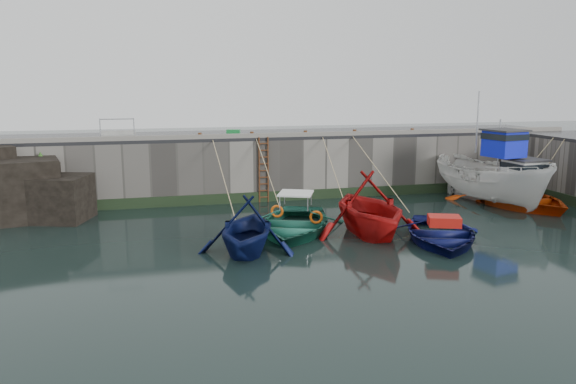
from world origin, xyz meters
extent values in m
plane|color=black|center=(0.00, 0.00, 0.00)|extent=(120.00, 120.00, 0.00)
cube|color=slate|center=(0.00, 12.50, 1.50)|extent=(30.00, 5.00, 3.00)
cube|color=black|center=(0.00, 12.50, 3.08)|extent=(30.00, 5.00, 0.16)
cube|color=slate|center=(0.00, 10.15, 3.26)|extent=(30.00, 0.30, 0.20)
cube|color=black|center=(0.00, 9.96, 0.25)|extent=(30.00, 0.08, 0.50)
cube|color=black|center=(-13.00, 9.00, 1.30)|extent=(4.05, 3.66, 2.60)
cube|color=black|center=(-11.20, 8.40, 0.95)|extent=(2.96, 2.83, 1.90)
cube|color=black|center=(-12.20, 9.60, 1.15)|extent=(2.01, 1.83, 2.30)
cone|color=#2D591E|center=(-12.60, 8.80, 2.18)|extent=(0.44, 0.44, 0.45)
cone|color=#2D591E|center=(-13.40, 9.30, 2.88)|extent=(0.44, 0.44, 0.45)
cone|color=#2D591E|center=(-11.50, 8.20, 1.68)|extent=(0.44, 0.44, 0.45)
cone|color=#2D591E|center=(-12.00, 9.80, 2.58)|extent=(0.44, 0.44, 0.45)
cylinder|color=#3F1E0F|center=(-2.22, 9.92, 1.60)|extent=(0.07, 0.07, 3.20)
cylinder|color=#3F1E0F|center=(-1.78, 9.92, 1.60)|extent=(0.07, 0.07, 3.20)
cube|color=#3F1E0F|center=(-2.00, 9.90, 0.25)|extent=(0.44, 0.06, 0.05)
cube|color=#3F1E0F|center=(-2.00, 9.90, 0.58)|extent=(0.44, 0.06, 0.05)
cube|color=#3F1E0F|center=(-2.00, 9.90, 0.91)|extent=(0.44, 0.06, 0.05)
cube|color=#3F1E0F|center=(-2.00, 9.90, 1.24)|extent=(0.44, 0.06, 0.05)
cube|color=#3F1E0F|center=(-2.00, 9.90, 1.57)|extent=(0.44, 0.06, 0.05)
cube|color=#3F1E0F|center=(-2.00, 9.90, 1.90)|extent=(0.44, 0.06, 0.05)
cube|color=#3F1E0F|center=(-2.00, 9.90, 2.23)|extent=(0.44, 0.06, 0.05)
cube|color=#3F1E0F|center=(-2.00, 9.90, 2.56)|extent=(0.44, 0.06, 0.05)
cube|color=#3F1E0F|center=(-2.00, 9.90, 2.89)|extent=(0.44, 0.06, 0.05)
imported|color=#0A1341|center=(-4.28, 1.97, 0.00)|extent=(4.75, 5.13, 2.23)
imported|color=#1C634F|center=(-2.02, 4.13, 0.00)|extent=(5.81, 6.64, 1.15)
imported|color=#A50E0E|center=(0.67, 3.04, 0.00)|extent=(4.60, 5.29, 2.74)
imported|color=#0B0F45|center=(2.87, 1.51, 0.00)|extent=(5.30, 6.13, 1.07)
imported|color=silver|center=(8.55, 6.78, 1.01)|extent=(3.89, 7.39, 2.71)
cube|color=#0D1ACF|center=(8.66, 6.19, 2.96)|extent=(1.65, 1.73, 1.20)
cube|color=black|center=(8.66, 6.19, 3.31)|extent=(1.72, 1.80, 0.28)
cube|color=#262628|center=(8.66, 6.19, 3.60)|extent=(1.89, 1.97, 0.08)
cylinder|color=#A5A8AD|center=(8.33, 7.96, 3.86)|extent=(0.08, 0.08, 3.00)
imported|color=#E2420B|center=(9.50, 6.42, 0.33)|extent=(5.35, 7.03, 1.36)
cube|color=white|center=(9.56, 5.82, 1.61)|extent=(1.55, 1.63, 1.20)
cube|color=black|center=(9.56, 5.82, 1.96)|extent=(1.61, 1.70, 0.28)
cube|color=#262628|center=(9.56, 5.82, 2.25)|extent=(1.76, 1.85, 0.08)
cylinder|color=#A5A8AD|center=(9.38, 7.61, 2.51)|extent=(0.08, 0.08, 3.00)
cube|color=#167C33|center=(-3.27, 11.07, 3.33)|extent=(0.73, 0.56, 0.33)
cylinder|color=#A5A8AD|center=(-9.50, 10.60, 3.66)|extent=(0.05, 0.05, 1.00)
cylinder|color=#A5A8AD|center=(-8.00, 10.60, 3.66)|extent=(0.05, 0.05, 1.00)
cylinder|color=#A5A8AD|center=(-8.75, 10.60, 4.12)|extent=(1.50, 0.05, 0.05)
cube|color=gray|center=(-8.75, 11.10, 3.25)|extent=(1.60, 0.35, 0.18)
cube|color=gray|center=(-8.75, 11.45, 3.43)|extent=(1.60, 0.35, 0.18)
cylinder|color=#3F1E0F|center=(-5.00, 10.25, 3.30)|extent=(0.18, 0.18, 0.28)
cylinder|color=#3F1E0F|center=(-2.50, 10.25, 3.30)|extent=(0.18, 0.18, 0.28)
cylinder|color=#3F1E0F|center=(0.20, 10.25, 3.30)|extent=(0.18, 0.18, 0.28)
cylinder|color=#3F1E0F|center=(2.80, 10.25, 3.30)|extent=(0.18, 0.18, 0.28)
cylinder|color=#3F1E0F|center=(6.00, 10.25, 3.30)|extent=(0.18, 0.18, 0.28)
camera|label=1|loc=(-7.56, -16.52, 5.67)|focal=35.00mm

